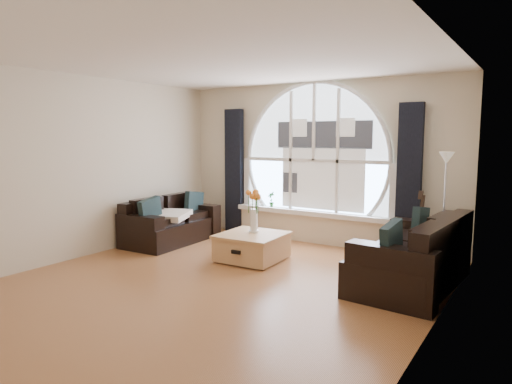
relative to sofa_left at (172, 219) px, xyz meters
name	(u,v)px	position (x,y,z in m)	size (l,w,h in m)	color
ground	(216,284)	(2.02, -1.37, -0.40)	(5.00, 5.50, 0.01)	brown
ceiling	(214,58)	(2.02, -1.37, 2.30)	(5.00, 5.50, 0.01)	silver
wall_back	(315,163)	(2.02, 1.38, 0.95)	(5.00, 0.01, 2.70)	beige
wall_left	(82,167)	(-0.48, -1.37, 0.95)	(0.01, 5.50, 2.70)	beige
wall_right	(436,188)	(4.52, -1.37, 0.95)	(0.01, 5.50, 2.70)	beige
attic_slope	(407,76)	(4.22, -1.37, 1.95)	(0.92, 5.50, 0.72)	silver
arched_window	(315,147)	(2.02, 1.35, 1.23)	(2.60, 0.06, 2.15)	silver
window_sill	(312,213)	(2.02, 1.28, 0.11)	(2.90, 0.22, 0.08)	white
window_frame	(314,147)	(2.02, 1.32, 1.23)	(2.76, 0.08, 2.15)	white
neighbor_house	(322,155)	(2.17, 1.34, 1.10)	(1.70, 0.02, 1.50)	silver
curtain_left	(234,172)	(0.42, 1.26, 0.75)	(0.35, 0.12, 2.30)	black
curtain_right	(409,181)	(3.62, 1.26, 0.75)	(0.35, 0.12, 2.30)	black
sofa_left	(172,219)	(0.00, 0.00, 0.00)	(0.83, 1.66, 0.74)	black
sofa_right	(411,253)	(4.02, -0.11, 0.00)	(0.95, 1.91, 0.85)	black
coffee_chest	(252,246)	(1.79, -0.21, -0.18)	(0.89, 0.89, 0.43)	tan
throw_blanket	(171,215)	(0.12, -0.14, 0.10)	(0.55, 0.55, 0.10)	silver
vase_flowers	(254,206)	(1.75, -0.11, 0.38)	(0.24, 0.24, 0.70)	white
floor_lamp	(444,211)	(4.21, 0.84, 0.40)	(0.24, 0.24, 1.60)	#B2B2B2
guitar	(421,227)	(3.90, 0.93, 0.13)	(0.36, 0.24, 1.06)	olive
potted_plant	(271,199)	(1.22, 1.28, 0.28)	(0.14, 0.10, 0.27)	#1E6023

